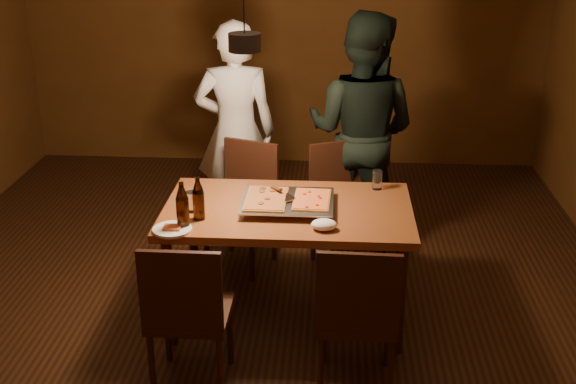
# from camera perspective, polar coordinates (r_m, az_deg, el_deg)

# --- Properties ---
(room_shell) EXTENTS (6.00, 6.00, 6.00)m
(room_shell) POSITION_cam_1_polar(r_m,az_deg,el_deg) (4.12, -3.34, 6.94)
(room_shell) COLOR #371E0F
(room_shell) RESTS_ON ground
(dining_table) EXTENTS (1.50, 0.90, 0.75)m
(dining_table) POSITION_cam_1_polar(r_m,az_deg,el_deg) (4.39, 0.00, -2.10)
(dining_table) COLOR brown
(dining_table) RESTS_ON floor
(chair_far_left) EXTENTS (0.54, 0.54, 0.49)m
(chair_far_left) POSITION_cam_1_polar(r_m,az_deg,el_deg) (5.15, -3.40, -0.07)
(chair_far_left) COLOR #38190F
(chair_far_left) RESTS_ON floor
(chair_far_right) EXTENTS (0.56, 0.56, 0.49)m
(chair_far_right) POSITION_cam_1_polar(r_m,az_deg,el_deg) (5.14, 4.31, -0.15)
(chair_far_right) COLOR #38190F
(chair_far_right) RESTS_ON floor
(chair_near_left) EXTENTS (0.42, 0.42, 0.49)m
(chair_near_left) POSITION_cam_1_polar(r_m,az_deg,el_deg) (3.80, -8.05, -8.78)
(chair_near_left) COLOR #38190F
(chair_near_left) RESTS_ON floor
(chair_near_right) EXTENTS (0.43, 0.43, 0.49)m
(chair_near_right) POSITION_cam_1_polar(r_m,az_deg,el_deg) (3.77, 5.51, -9.00)
(chair_near_right) COLOR #38190F
(chair_near_right) RESTS_ON floor
(pizza_tray) EXTENTS (0.57, 0.47, 0.05)m
(pizza_tray) POSITION_cam_1_polar(r_m,az_deg,el_deg) (4.35, -0.02, -0.94)
(pizza_tray) COLOR silver
(pizza_tray) RESTS_ON dining_table
(pizza_meat) EXTENTS (0.25, 0.39, 0.02)m
(pizza_meat) POSITION_cam_1_polar(r_m,az_deg,el_deg) (4.34, -1.73, -0.52)
(pizza_meat) COLOR maroon
(pizza_meat) RESTS_ON pizza_tray
(pizza_cheese) EXTENTS (0.23, 0.35, 0.02)m
(pizza_cheese) POSITION_cam_1_polar(r_m,az_deg,el_deg) (4.33, 1.90, -0.58)
(pizza_cheese) COLOR gold
(pizza_cheese) RESTS_ON pizza_tray
(spatula) EXTENTS (0.21, 0.25, 0.04)m
(spatula) POSITION_cam_1_polar(r_m,az_deg,el_deg) (4.34, -0.15, -0.43)
(spatula) COLOR silver
(spatula) RESTS_ON pizza_tray
(beer_bottle_a) EXTENTS (0.07, 0.07, 0.28)m
(beer_bottle_a) POSITION_cam_1_polar(r_m,az_deg,el_deg) (4.08, -8.35, -1.04)
(beer_bottle_a) COLOR black
(beer_bottle_a) RESTS_ON dining_table
(beer_bottle_b) EXTENTS (0.07, 0.07, 0.26)m
(beer_bottle_b) POSITION_cam_1_polar(r_m,az_deg,el_deg) (4.18, -7.09, -0.51)
(beer_bottle_b) COLOR black
(beer_bottle_b) RESTS_ON dining_table
(water_glass_left) EXTENTS (0.08, 0.08, 0.12)m
(water_glass_left) POSITION_cam_1_polar(r_m,az_deg,el_deg) (4.32, -7.59, -0.76)
(water_glass_left) COLOR silver
(water_glass_left) RESTS_ON dining_table
(water_glass_right) EXTENTS (0.06, 0.06, 0.13)m
(water_glass_right) POSITION_cam_1_polar(r_m,az_deg,el_deg) (4.65, 7.06, 0.96)
(water_glass_right) COLOR silver
(water_glass_right) RESTS_ON dining_table
(plate_slice) EXTENTS (0.22, 0.22, 0.03)m
(plate_slice) POSITION_cam_1_polar(r_m,az_deg,el_deg) (4.10, -9.13, -2.93)
(plate_slice) COLOR white
(plate_slice) RESTS_ON dining_table
(napkin) EXTENTS (0.15, 0.11, 0.06)m
(napkin) POSITION_cam_1_polar(r_m,az_deg,el_deg) (4.06, 2.86, -2.59)
(napkin) COLOR white
(napkin) RESTS_ON dining_table
(diner_white) EXTENTS (0.64, 0.45, 1.69)m
(diner_white) POSITION_cam_1_polar(r_m,az_deg,el_deg) (5.49, -4.16, 4.74)
(diner_white) COLOR white
(diner_white) RESTS_ON floor
(diner_dark) EXTENTS (1.04, 0.93, 1.77)m
(diner_dark) POSITION_cam_1_polar(r_m,az_deg,el_deg) (5.36, 5.82, 4.73)
(diner_dark) COLOR black
(diner_dark) RESTS_ON floor
(pendant_lamp) EXTENTS (0.18, 0.18, 1.10)m
(pendant_lamp) POSITION_cam_1_polar(r_m,az_deg,el_deg) (4.04, -3.46, 11.87)
(pendant_lamp) COLOR black
(pendant_lamp) RESTS_ON ceiling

